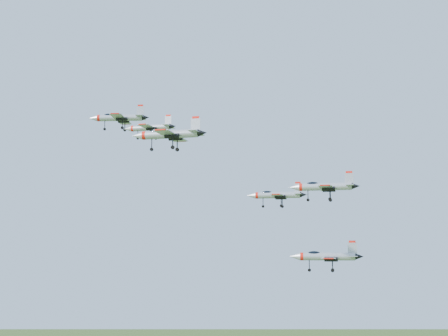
# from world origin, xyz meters

# --- Properties ---
(jet_lead) EXTENTS (13.80, 11.43, 3.69)m
(jet_lead) POSITION_xyz_m (-21.52, 14.39, 155.32)
(jet_lead) COLOR #ACB0B9
(jet_left_high) EXTENTS (10.80, 9.01, 2.89)m
(jet_left_high) POSITION_xyz_m (-9.71, -2.62, 149.41)
(jet_left_high) COLOR #ACB0B9
(jet_right_high) EXTENTS (13.25, 11.00, 3.54)m
(jet_right_high) POSITION_xyz_m (-2.47, -17.23, 145.19)
(jet_right_high) COLOR #ACB0B9
(jet_left_low) EXTENTS (11.74, 9.68, 3.14)m
(jet_left_low) POSITION_xyz_m (14.22, 3.17, 136.56)
(jet_left_low) COLOR #ACB0B9
(jet_right_low) EXTENTS (11.91, 9.84, 3.18)m
(jet_right_low) POSITION_xyz_m (23.07, -11.53, 136.59)
(jet_right_low) COLOR #ACB0B9
(jet_trail) EXTENTS (13.53, 11.13, 3.62)m
(jet_trail) POSITION_xyz_m (23.35, -0.33, 124.84)
(jet_trail) COLOR #ACB0B9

